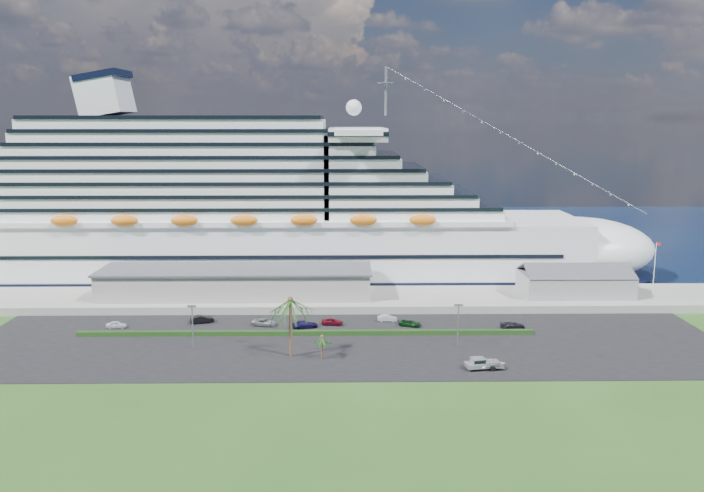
{
  "coord_description": "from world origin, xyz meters",
  "views": [
    {
      "loc": [
        -0.91,
        -111.13,
        41.38
      ],
      "look_at": [
        1.06,
        30.0,
        15.01
      ],
      "focal_mm": 35.0,
      "sensor_mm": 36.0,
      "label": 1
    }
  ],
  "objects_px": {
    "pickup_truck": "(482,363)",
    "boat_trailer": "(491,364)",
    "cruise_ship": "(262,216)",
    "parked_car_3": "(305,324)"
  },
  "relations": [
    {
      "from": "parked_car_3",
      "to": "boat_trailer",
      "type": "bearing_deg",
      "value": -142.4
    },
    {
      "from": "parked_car_3",
      "to": "boat_trailer",
      "type": "height_order",
      "value": "boat_trailer"
    },
    {
      "from": "boat_trailer",
      "to": "cruise_ship",
      "type": "bearing_deg",
      "value": 124.14
    },
    {
      "from": "cruise_ship",
      "to": "parked_car_3",
      "type": "bearing_deg",
      "value": -73.29
    },
    {
      "from": "pickup_truck",
      "to": "boat_trailer",
      "type": "height_order",
      "value": "pickup_truck"
    },
    {
      "from": "cruise_ship",
      "to": "boat_trailer",
      "type": "height_order",
      "value": "cruise_ship"
    },
    {
      "from": "cruise_ship",
      "to": "boat_trailer",
      "type": "xyz_separation_m",
      "value": [
        45.32,
        -66.85,
        -15.55
      ]
    },
    {
      "from": "pickup_truck",
      "to": "boat_trailer",
      "type": "bearing_deg",
      "value": -2.97
    },
    {
      "from": "parked_car_3",
      "to": "boat_trailer",
      "type": "xyz_separation_m",
      "value": [
        32.3,
        -23.46,
        0.28
      ]
    },
    {
      "from": "cruise_ship",
      "to": "boat_trailer",
      "type": "distance_m",
      "value": 82.25
    }
  ]
}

